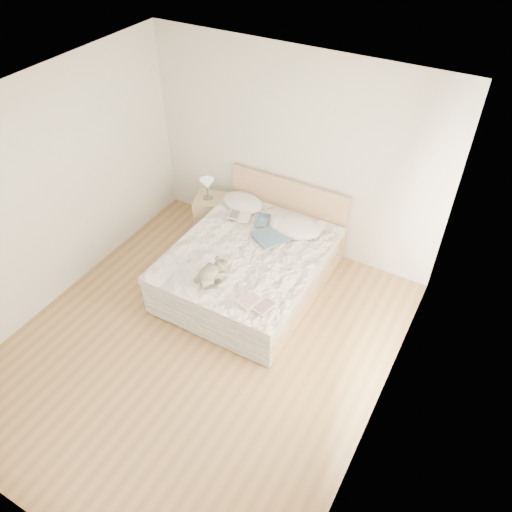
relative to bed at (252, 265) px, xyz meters
name	(u,v)px	position (x,y,z in m)	size (l,w,h in m)	color
floor	(200,345)	(0.00, -1.19, -0.31)	(4.00, 4.50, 0.00)	brown
ceiling	(175,126)	(0.00, -1.19, 2.39)	(4.00, 4.50, 0.00)	white
wall_back	(293,155)	(0.00, 1.06, 1.04)	(4.00, 0.02, 2.70)	silver
wall_left	(42,198)	(-2.00, -1.19, 1.04)	(0.02, 4.50, 2.70)	silver
wall_right	(391,335)	(2.00, -1.19, 1.04)	(0.02, 4.50, 2.70)	silver
window	(403,302)	(1.99, -0.89, 1.14)	(0.02, 1.30, 1.10)	white
bed	(252,265)	(0.00, 0.00, 0.00)	(1.72, 2.14, 1.00)	tan
nightstand	(212,214)	(-1.04, 0.69, -0.03)	(0.45, 0.40, 0.56)	tan
table_lamp	(207,185)	(-1.08, 0.66, 0.47)	(0.24, 0.24, 0.30)	#46413D
pillow_left	(243,202)	(-0.55, 0.72, 0.33)	(0.59, 0.41, 0.18)	silver
pillow_middle	(290,225)	(0.24, 0.58, 0.33)	(0.53, 0.37, 0.16)	white
pillow_right	(297,227)	(0.33, 0.58, 0.33)	(0.64, 0.45, 0.19)	silver
blouse	(276,234)	(0.16, 0.33, 0.32)	(0.58, 0.62, 0.02)	#2F4660
photo_book	(240,217)	(-0.42, 0.42, 0.32)	(0.31, 0.21, 0.02)	silver
childrens_book	(257,303)	(0.54, -0.82, 0.32)	(0.37, 0.25, 0.02)	beige
teddy_bear	(209,278)	(-0.11, -0.76, 0.34)	(0.26, 0.37, 0.20)	#6B6353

